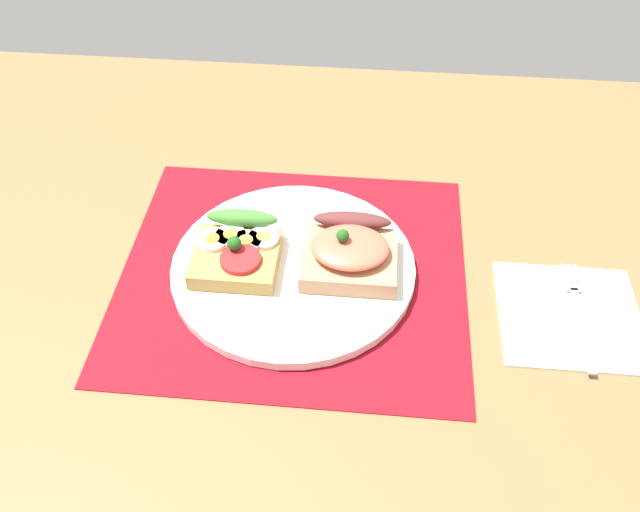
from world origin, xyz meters
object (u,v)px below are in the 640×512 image
sandwich_salmon (350,254)px  plate (293,267)px  napkin (570,315)px  fork (579,312)px  sandwich_egg_tomato (237,250)px

sandwich_salmon → plate: bearing=-179.2°
napkin → fork: 0.97cm
napkin → fork: fork is taller
sandwich_salmon → napkin: bearing=-9.0°
plate → fork: plate is taller
napkin → sandwich_egg_tomato: bearing=174.2°
sandwich_egg_tomato → plate: bearing=-0.2°
plate → napkin: bearing=-7.0°
plate → napkin: (29.95, -3.66, -0.57)cm
plate → sandwich_egg_tomato: sandwich_egg_tomato is taller
sandwich_salmon → napkin: 24.22cm
fork → napkin: bearing=-173.8°
sandwich_egg_tomato → napkin: bearing=-5.8°
plate → sandwich_salmon: (6.22, 0.09, 2.56)cm
napkin → fork: bearing=6.2°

